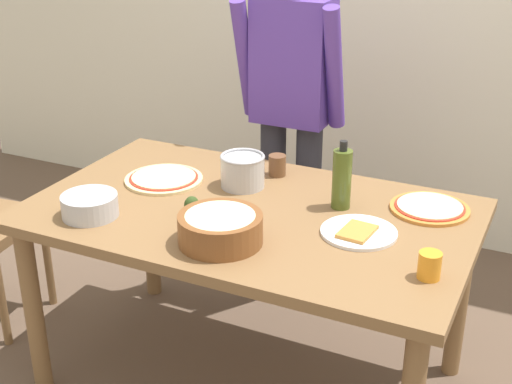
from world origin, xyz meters
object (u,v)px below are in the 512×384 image
(pizza_raw_on_board, at_px, (164,179))
(pizza_cooked_on_tray, at_px, (430,208))
(plate_with_slice, at_px, (359,232))
(person_cook, at_px, (292,102))
(cup_small_brown, at_px, (277,165))
(olive_oil_bottle, at_px, (342,179))
(popcorn_bowl, at_px, (220,226))
(mixing_bowl_steel, at_px, (90,206))
(cup_orange, at_px, (429,265))
(dining_table, at_px, (250,232))
(avocado, at_px, (192,206))
(steel_pot, at_px, (243,171))

(pizza_raw_on_board, height_order, pizza_cooked_on_tray, same)
(plate_with_slice, bearing_deg, person_cook, 126.48)
(person_cook, distance_m, cup_small_brown, 0.45)
(plate_with_slice, height_order, olive_oil_bottle, olive_oil_bottle)
(popcorn_bowl, distance_m, olive_oil_bottle, 0.51)
(mixing_bowl_steel, xyz_separation_m, olive_oil_bottle, (0.78, 0.45, 0.07))
(pizza_raw_on_board, bearing_deg, cup_orange, -14.87)
(mixing_bowl_steel, relative_size, olive_oil_bottle, 0.78)
(dining_table, distance_m, person_cook, 0.82)
(cup_small_brown, height_order, avocado, cup_small_brown)
(person_cook, height_order, pizza_raw_on_board, person_cook)
(pizza_raw_on_board, distance_m, mixing_bowl_steel, 0.39)
(pizza_cooked_on_tray, bearing_deg, cup_small_brown, 174.03)
(pizza_cooked_on_tray, height_order, cup_orange, cup_orange)
(olive_oil_bottle, height_order, steel_pot, olive_oil_bottle)
(cup_orange, relative_size, avocado, 1.21)
(person_cook, xyz_separation_m, pizza_raw_on_board, (-0.27, -0.66, -0.17))
(steel_pot, xyz_separation_m, cup_orange, (0.81, -0.38, -0.02))
(pizza_cooked_on_tray, distance_m, cup_orange, 0.49)
(dining_table, distance_m, steel_pot, 0.27)
(mixing_bowl_steel, bearing_deg, avocado, 26.96)
(pizza_cooked_on_tray, relative_size, olive_oil_bottle, 1.12)
(pizza_raw_on_board, xyz_separation_m, plate_with_slice, (0.84, -0.11, -0.00))
(plate_with_slice, relative_size, olive_oil_bottle, 1.02)
(person_cook, distance_m, pizza_raw_on_board, 0.73)
(plate_with_slice, bearing_deg, mixing_bowl_steel, -163.37)
(pizza_cooked_on_tray, xyz_separation_m, plate_with_slice, (-0.17, -0.29, -0.00))
(pizza_raw_on_board, relative_size, steel_pot, 1.78)
(pizza_raw_on_board, height_order, mixing_bowl_steel, mixing_bowl_steel)
(person_cook, distance_m, steel_pot, 0.59)
(pizza_cooked_on_tray, relative_size, cup_orange, 3.37)
(popcorn_bowl, bearing_deg, pizza_raw_on_board, 140.91)
(dining_table, height_order, olive_oil_bottle, olive_oil_bottle)
(dining_table, height_order, pizza_cooked_on_tray, pizza_cooked_on_tray)
(person_cook, relative_size, cup_small_brown, 19.06)
(cup_orange, bearing_deg, pizza_cooked_on_tray, 102.32)
(olive_oil_bottle, bearing_deg, dining_table, -150.80)
(pizza_cooked_on_tray, distance_m, steel_pot, 0.72)
(olive_oil_bottle, bearing_deg, mixing_bowl_steel, -149.98)
(dining_table, bearing_deg, popcorn_bowl, -85.17)
(person_cook, xyz_separation_m, cup_orange, (0.85, -0.96, -0.14))
(cup_orange, bearing_deg, mixing_bowl_steel, -175.80)
(steel_pot, distance_m, cup_orange, 0.90)
(cup_orange, bearing_deg, olive_oil_bottle, 138.06)
(steel_pot, xyz_separation_m, cup_small_brown, (0.08, 0.16, -0.02))
(pizza_cooked_on_tray, xyz_separation_m, mixing_bowl_steel, (-1.08, -0.57, 0.03))
(popcorn_bowl, height_order, olive_oil_bottle, olive_oil_bottle)
(popcorn_bowl, height_order, cup_small_brown, popcorn_bowl)
(dining_table, distance_m, avocado, 0.25)
(dining_table, height_order, cup_small_brown, cup_small_brown)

